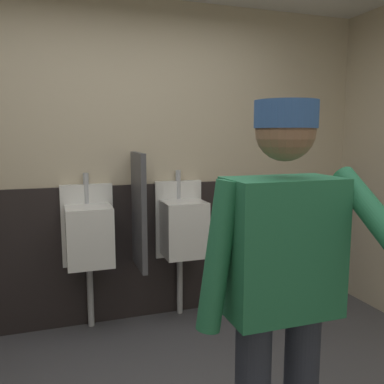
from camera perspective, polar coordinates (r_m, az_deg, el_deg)
The scene contains 6 objects.
wall_back at distance 3.38m, azimuth -10.39°, elevation 3.93°, with size 4.93×0.12×2.60m, color beige.
wainscot_band_back at distance 3.44m, azimuth -9.89°, elevation -8.43°, with size 4.33×0.03×1.13m, color black.
urinal_left at distance 3.22m, azimuth -14.23°, elevation -5.81°, with size 0.40×0.34×1.24m.
urinal_middle at distance 3.36m, azimuth -1.33°, elevation -4.99°, with size 0.40×0.34×1.24m.
privacy_divider_panel at distance 3.16m, azimuth -7.45°, elevation -2.66°, with size 0.04×0.40×0.90m, color #4C4C51.
person at distance 1.63m, azimuth 12.49°, elevation -12.17°, with size 0.65×0.60×1.66m.
Camera 1 is at (-0.49, -1.59, 1.54)m, focal length 38.06 mm.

